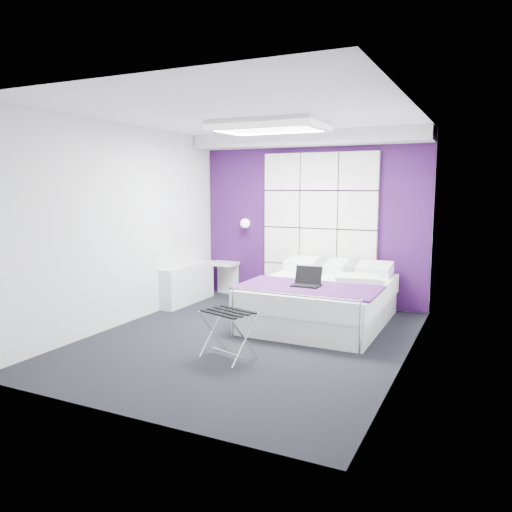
{
  "coord_description": "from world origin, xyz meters",
  "views": [
    {
      "loc": [
        2.56,
        -5.13,
        1.81
      ],
      "look_at": [
        -0.06,
        0.35,
        0.96
      ],
      "focal_mm": 35.0,
      "sensor_mm": 36.0,
      "label": 1
    }
  ],
  "objects_px": {
    "radiator": "(188,284)",
    "laptop": "(307,281)",
    "bed": "(321,300)",
    "luggage_rack": "(228,335)",
    "wall_lamp": "(246,223)",
    "nightstand": "(224,264)"
  },
  "relations": [
    {
      "from": "wall_lamp",
      "to": "laptop",
      "type": "distance_m",
      "value": 2.2
    },
    {
      "from": "wall_lamp",
      "to": "radiator",
      "type": "bearing_deg",
      "value": -130.1
    },
    {
      "from": "bed",
      "to": "luggage_rack",
      "type": "distance_m",
      "value": 1.81
    },
    {
      "from": "radiator",
      "to": "laptop",
      "type": "bearing_deg",
      "value": -16.91
    },
    {
      "from": "laptop",
      "to": "bed",
      "type": "bearing_deg",
      "value": 85.25
    },
    {
      "from": "wall_lamp",
      "to": "bed",
      "type": "height_order",
      "value": "wall_lamp"
    },
    {
      "from": "radiator",
      "to": "nightstand",
      "type": "distance_m",
      "value": 0.79
    },
    {
      "from": "wall_lamp",
      "to": "bed",
      "type": "xyz_separation_m",
      "value": [
        1.6,
        -0.95,
        -0.91
      ]
    },
    {
      "from": "radiator",
      "to": "bed",
      "type": "bearing_deg",
      "value": -4.98
    },
    {
      "from": "wall_lamp",
      "to": "nightstand",
      "type": "xyz_separation_m",
      "value": [
        -0.4,
        -0.04,
        -0.68
      ]
    },
    {
      "from": "radiator",
      "to": "laptop",
      "type": "xyz_separation_m",
      "value": [
        2.2,
        -0.67,
        0.34
      ]
    },
    {
      "from": "wall_lamp",
      "to": "luggage_rack",
      "type": "height_order",
      "value": "wall_lamp"
    },
    {
      "from": "bed",
      "to": "laptop",
      "type": "height_order",
      "value": "laptop"
    },
    {
      "from": "luggage_rack",
      "to": "laptop",
      "type": "distance_m",
      "value": 1.4
    },
    {
      "from": "nightstand",
      "to": "luggage_rack",
      "type": "relative_size",
      "value": 0.85
    },
    {
      "from": "bed",
      "to": "laptop",
      "type": "bearing_deg",
      "value": -93.95
    },
    {
      "from": "radiator",
      "to": "bed",
      "type": "height_order",
      "value": "bed"
    },
    {
      "from": "bed",
      "to": "nightstand",
      "type": "relative_size",
      "value": 4.74
    },
    {
      "from": "radiator",
      "to": "laptop",
      "type": "relative_size",
      "value": 3.54
    },
    {
      "from": "bed",
      "to": "radiator",
      "type": "bearing_deg",
      "value": 175.02
    },
    {
      "from": "radiator",
      "to": "nightstand",
      "type": "relative_size",
      "value": 2.74
    },
    {
      "from": "nightstand",
      "to": "laptop",
      "type": "relative_size",
      "value": 1.29
    }
  ]
}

